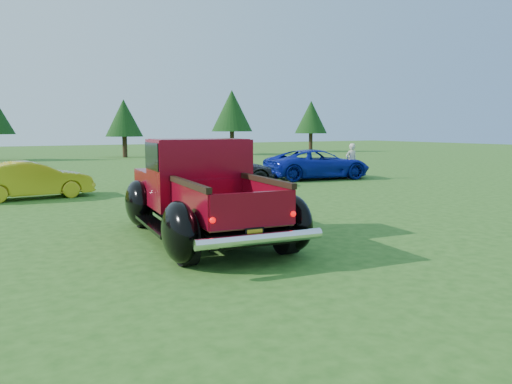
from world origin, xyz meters
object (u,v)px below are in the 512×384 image
show_car_grey (216,169)px  show_car_blue (318,164)px  tree_far_east (311,117)px  pickup_truck (199,190)px  tree_mid_right (124,118)px  spectator (351,161)px  show_car_yellow (33,180)px  tree_east (232,111)px

show_car_grey → show_car_blue: size_ratio=1.00×
show_car_blue → tree_far_east: bearing=-26.1°
show_car_grey → pickup_truck: bearing=162.0°
tree_mid_right → show_car_blue: tree_mid_right is taller
show_car_blue → spectator: 1.51m
spectator → pickup_truck: bearing=38.7°
tree_mid_right → show_car_blue: size_ratio=0.95×
tree_mid_right → pickup_truck: size_ratio=0.79×
pickup_truck → show_car_yellow: (-2.32, 7.68, -0.36)m
tree_mid_right → show_car_blue: 20.85m
tree_far_east → show_car_grey: (-20.50, -21.54, -2.57)m
show_car_yellow → tree_east: bearing=-44.8°
spectator → tree_far_east: bearing=-118.8°
tree_mid_right → show_car_grey: (-2.50, -21.04, -2.30)m
tree_mid_right → tree_east: bearing=-3.2°
tree_mid_right → pickup_truck: 29.41m
tree_east → spectator: tree_east is taller
show_car_yellow → show_car_grey: bearing=-94.8°
spectator → tree_east: bearing=-99.5°
tree_east → tree_far_east: bearing=6.3°
tree_far_east → show_car_grey: 29.85m
tree_far_east → pickup_truck: 38.14m
show_car_blue → spectator: (1.35, -0.65, 0.13)m
show_car_grey → spectator: (6.59, -0.15, 0.10)m
tree_far_east → pickup_truck: bearing=-130.1°
pickup_truck → spectator: (10.63, 7.41, -0.18)m
tree_east → show_car_grey: bearing=-119.2°
tree_far_east → tree_mid_right: bearing=-178.4°
tree_mid_right → tree_east: size_ratio=0.81×
tree_far_east → show_car_blue: (-15.27, -21.04, -2.60)m
tree_mid_right → tree_east: 9.04m
pickup_truck → tree_east: bearing=67.4°
pickup_truck → tree_mid_right: bearing=83.4°
pickup_truck → show_car_blue: 12.29m
pickup_truck → spectator: size_ratio=3.61×
show_car_grey → tree_east: bearing=-19.1°
show_car_yellow → spectator: (12.95, -0.27, 0.18)m
tree_mid_right → spectator: 21.69m
tree_far_east → show_car_grey: tree_far_east is taller
tree_mid_right → show_car_blue: (2.73, -20.54, -2.33)m
show_car_yellow → show_car_blue: size_ratio=0.77×
show_car_yellow → show_car_grey: 6.37m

